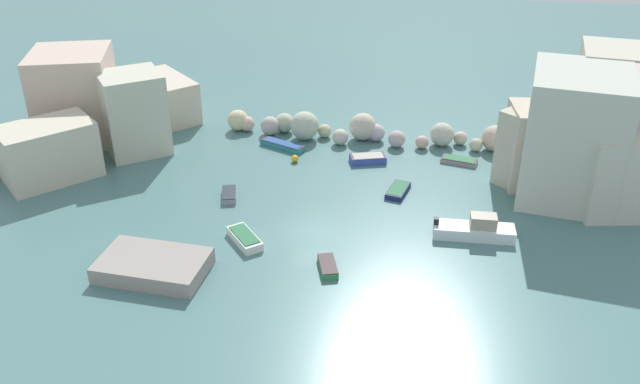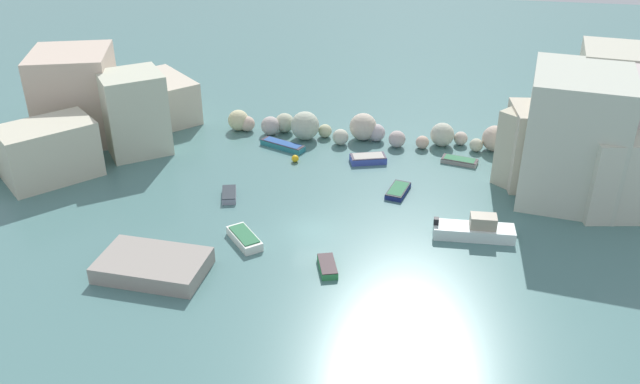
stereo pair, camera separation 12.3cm
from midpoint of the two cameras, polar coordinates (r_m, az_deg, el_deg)
The scene contains 14 objects.
cove_water at distance 50.48m, azimuth -0.89°, elevation -3.28°, with size 160.00×160.00×0.00m, color slate.
cliff_headland_left at distance 67.05m, azimuth -18.53°, elevation 6.55°, with size 19.06×23.99×8.42m.
cliff_headland_right at distance 61.02m, azimuth 23.61°, elevation 4.58°, with size 20.64×18.65×10.38m.
rock_breakwater at distance 64.37m, azimuth 5.29°, elevation 5.13°, with size 29.56×3.71×2.78m.
stone_dock at distance 47.03m, azimuth -13.97°, elevation -6.05°, with size 7.14×4.44×1.17m, color gray.
channel_buoy at distance 60.62m, azimuth -2.19°, elevation 2.84°, with size 0.65×0.65×0.65m, color gold.
moored_boat_0 at distance 61.69m, azimuth 11.61°, elevation 2.62°, with size 3.36×1.91×0.44m.
moored_boat_1 at distance 46.15m, azimuth 0.59°, elevation -6.30°, with size 1.82×2.77×0.53m.
moored_boat_2 at distance 50.69m, azimuth 12.91°, elevation -3.11°, with size 5.92×1.97×1.86m.
moored_boat_3 at distance 49.22m, azimuth -6.45°, elevation -3.91°, with size 3.28×3.54×0.72m.
moored_boat_4 at distance 55.21m, azimuth -7.75°, elevation -0.23°, with size 1.74×2.70×0.54m.
moored_boat_5 at distance 55.78m, azimuth 6.53°, elevation 0.14°, with size 2.01×3.21×0.46m.
moored_boat_6 at distance 63.35m, azimuth -3.25°, elevation 3.97°, with size 4.52×2.77×0.57m.
moored_boat_7 at distance 60.69m, azimuth 4.00°, elevation 2.83°, with size 3.47×2.38×0.65m.
Camera 1 is at (7.98, -42.11, 26.68)m, focal length 37.92 mm.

